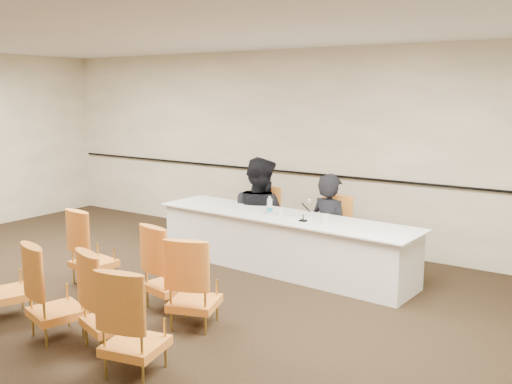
{
  "coord_description": "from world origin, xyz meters",
  "views": [
    {
      "loc": [
        4.41,
        -3.76,
        2.37
      ],
      "look_at": [
        0.13,
        2.6,
        1.0
      ],
      "focal_mm": 40.0,
      "sensor_mm": 36.0,
      "label": 1
    }
  ],
  "objects_px": {
    "water_bottle": "(270,205)",
    "aud_chair_front_left": "(93,246)",
    "panelist_second_chair": "(260,220)",
    "aud_chair_back_right": "(135,320)",
    "panel_table": "(282,243)",
    "aud_chair_back_mid": "(56,290)",
    "aud_chair_extra": "(111,299)",
    "microphone": "(303,211)",
    "aud_chair_front_mid": "(169,266)",
    "panelist_main": "(329,236)",
    "aud_chair_front_right": "(194,281)",
    "coffee_cup": "(326,219)",
    "drinking_glass": "(281,212)",
    "panelist_second": "(260,223)",
    "aud_chair_back_left": "(6,274)",
    "panelist_main_chair": "(330,232)"
  },
  "relations": [
    {
      "from": "panelist_second_chair",
      "to": "aud_chair_back_right",
      "type": "xyz_separation_m",
      "value": [
        1.22,
        -3.73,
        0.0
      ]
    },
    {
      "from": "panelist_main",
      "to": "aud_chair_front_right",
      "type": "relative_size",
      "value": 1.83
    },
    {
      "from": "water_bottle",
      "to": "drinking_glass",
      "type": "bearing_deg",
      "value": 12.4
    },
    {
      "from": "microphone",
      "to": "aud_chair_extra",
      "type": "relative_size",
      "value": 0.29
    },
    {
      "from": "water_bottle",
      "to": "aud_chair_back_mid",
      "type": "height_order",
      "value": "water_bottle"
    },
    {
      "from": "panel_table",
      "to": "aud_chair_extra",
      "type": "distance_m",
      "value": 2.9
    },
    {
      "from": "panelist_second_chair",
      "to": "aud_chair_back_left",
      "type": "relative_size",
      "value": 1.0
    },
    {
      "from": "panelist_main_chair",
      "to": "aud_chair_front_left",
      "type": "relative_size",
      "value": 1.0
    },
    {
      "from": "aud_chair_front_left",
      "to": "aud_chair_back_left",
      "type": "xyz_separation_m",
      "value": [
        0.1,
        -1.24,
        0.0
      ]
    },
    {
      "from": "panelist_main",
      "to": "aud_chair_front_mid",
      "type": "distance_m",
      "value": 2.5
    },
    {
      "from": "water_bottle",
      "to": "aud_chair_front_left",
      "type": "height_order",
      "value": "water_bottle"
    },
    {
      "from": "panelist_second_chair",
      "to": "aud_chair_back_right",
      "type": "relative_size",
      "value": 1.0
    },
    {
      "from": "panelist_main",
      "to": "panel_table",
      "type": "bearing_deg",
      "value": 65.65
    },
    {
      "from": "coffee_cup",
      "to": "panelist_main",
      "type": "bearing_deg",
      "value": 112.31
    },
    {
      "from": "panel_table",
      "to": "aud_chair_back_mid",
      "type": "xyz_separation_m",
      "value": [
        -0.72,
        -3.03,
        0.1
      ]
    },
    {
      "from": "coffee_cup",
      "to": "aud_chair_extra",
      "type": "xyz_separation_m",
      "value": [
        -0.78,
        -2.79,
        -0.33
      ]
    },
    {
      "from": "panelist_main",
      "to": "aud_chair_front_left",
      "type": "height_order",
      "value": "panelist_main"
    },
    {
      "from": "microphone",
      "to": "aud_chair_back_mid",
      "type": "height_order",
      "value": "microphone"
    },
    {
      "from": "drinking_glass",
      "to": "aud_chair_front_left",
      "type": "distance_m",
      "value": 2.42
    },
    {
      "from": "aud_chair_extra",
      "to": "panel_table",
      "type": "bearing_deg",
      "value": 106.39
    },
    {
      "from": "coffee_cup",
      "to": "aud_chair_back_right",
      "type": "bearing_deg",
      "value": -94.48
    },
    {
      "from": "aud_chair_extra",
      "to": "microphone",
      "type": "bearing_deg",
      "value": 97.95
    },
    {
      "from": "panelist_second",
      "to": "aud_chair_extra",
      "type": "relative_size",
      "value": 2.08
    },
    {
      "from": "aud_chair_front_mid",
      "to": "aud_chair_back_mid",
      "type": "height_order",
      "value": "same"
    },
    {
      "from": "coffee_cup",
      "to": "aud_chair_front_mid",
      "type": "height_order",
      "value": "aud_chair_front_mid"
    },
    {
      "from": "water_bottle",
      "to": "aud_chair_back_mid",
      "type": "xyz_separation_m",
      "value": [
        -0.55,
        -2.97,
        -0.39
      ]
    },
    {
      "from": "panelist_second",
      "to": "panelist_second_chair",
      "type": "bearing_deg",
      "value": -0.0
    },
    {
      "from": "panelist_main_chair",
      "to": "aud_chair_extra",
      "type": "relative_size",
      "value": 1.0
    },
    {
      "from": "aud_chair_back_right",
      "to": "aud_chair_extra",
      "type": "bearing_deg",
      "value": 144.58
    },
    {
      "from": "panelist_second_chair",
      "to": "water_bottle",
      "type": "xyz_separation_m",
      "value": [
        0.59,
        -0.66,
        0.39
      ]
    },
    {
      "from": "aud_chair_back_left",
      "to": "aud_chair_back_right",
      "type": "height_order",
      "value": "same"
    },
    {
      "from": "microphone",
      "to": "aud_chair_back_right",
      "type": "distance_m",
      "value": 2.99
    },
    {
      "from": "microphone",
      "to": "drinking_glass",
      "type": "relative_size",
      "value": 2.74
    },
    {
      "from": "panelist_main",
      "to": "panelist_second",
      "type": "bearing_deg",
      "value": 11.09
    },
    {
      "from": "aud_chair_front_right",
      "to": "aud_chair_back_left",
      "type": "bearing_deg",
      "value": -172.45
    },
    {
      "from": "aud_chair_front_right",
      "to": "aud_chair_extra",
      "type": "relative_size",
      "value": 1.0
    },
    {
      "from": "panelist_main",
      "to": "aud_chair_back_right",
      "type": "relative_size",
      "value": 1.83
    },
    {
      "from": "aud_chair_front_left",
      "to": "aud_chair_front_mid",
      "type": "distance_m",
      "value": 1.35
    },
    {
      "from": "panelist_second_chair",
      "to": "aud_chair_extra",
      "type": "bearing_deg",
      "value": -75.68
    },
    {
      "from": "microphone",
      "to": "water_bottle",
      "type": "relative_size",
      "value": 1.12
    },
    {
      "from": "panelist_second",
      "to": "panelist_main_chair",
      "type": "bearing_deg",
      "value": -171.53
    },
    {
      "from": "aud_chair_front_left",
      "to": "aud_chair_front_right",
      "type": "xyz_separation_m",
      "value": [
        1.9,
        -0.33,
        0.0
      ]
    },
    {
      "from": "panelist_main_chair",
      "to": "aud_chair_extra",
      "type": "distance_m",
      "value": 3.46
    },
    {
      "from": "aud_chair_front_mid",
      "to": "aud_chair_back_left",
      "type": "relative_size",
      "value": 1.0
    },
    {
      "from": "aud_chair_front_left",
      "to": "aud_chair_front_right",
      "type": "relative_size",
      "value": 1.0
    },
    {
      "from": "aud_chair_front_right",
      "to": "panelist_second_chair",
      "type": "bearing_deg",
      "value": 90.98
    },
    {
      "from": "panelist_main",
      "to": "aud_chair_back_left",
      "type": "distance_m",
      "value": 4.06
    },
    {
      "from": "drinking_glass",
      "to": "aud_chair_front_left",
      "type": "relative_size",
      "value": 0.11
    },
    {
      "from": "microphone",
      "to": "coffee_cup",
      "type": "bearing_deg",
      "value": 12.34
    },
    {
      "from": "panelist_main_chair",
      "to": "panelist_second_chair",
      "type": "relative_size",
      "value": 1.0
    }
  ]
}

